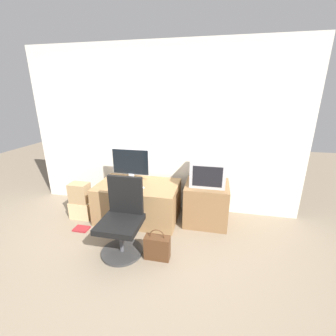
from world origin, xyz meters
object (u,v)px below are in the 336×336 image
object	(u,v)px
book	(81,229)
cardboard_box_lower	(82,209)
keyboard	(126,187)
office_chair	(122,222)
main_monitor	(131,165)
handbag	(157,247)
mouse	(143,188)
crt_tv	(208,172)

from	to	relation	value
book	cardboard_box_lower	bearing A→B (deg)	118.74
keyboard	cardboard_box_lower	size ratio (longest dim) A/B	1.07
keyboard	office_chair	world-z (taller)	office_chair
main_monitor	keyboard	world-z (taller)	main_monitor
handbag	book	world-z (taller)	handbag
mouse	crt_tv	size ratio (longest dim) A/B	0.12
main_monitor	keyboard	bearing A→B (deg)	-84.43
office_chair	book	distance (m)	0.91
main_monitor	keyboard	distance (m)	0.39
main_monitor	handbag	xyz separation A→B (m)	(0.66, -0.97, -0.68)
crt_tv	office_chair	size ratio (longest dim) A/B	0.53
main_monitor	office_chair	world-z (taller)	main_monitor
keyboard	book	xyz separation A→B (m)	(-0.59, -0.34, -0.56)
office_chair	handbag	world-z (taller)	office_chair
book	main_monitor	bearing A→B (deg)	48.46
crt_tv	book	distance (m)	2.01
main_monitor	cardboard_box_lower	bearing A→B (deg)	-156.90
handbag	cardboard_box_lower	bearing A→B (deg)	154.75
cardboard_box_lower	mouse	bearing A→B (deg)	2.35
main_monitor	office_chair	xyz separation A→B (m)	(0.21, -0.91, -0.43)
keyboard	crt_tv	world-z (taller)	crt_tv
keyboard	crt_tv	distance (m)	1.21
cardboard_box_lower	book	world-z (taller)	cardboard_box_lower
keyboard	office_chair	distance (m)	0.67
crt_tv	handbag	xyz separation A→B (m)	(-0.52, -0.97, -0.65)
cardboard_box_lower	handbag	size ratio (longest dim) A/B	0.84
crt_tv	cardboard_box_lower	world-z (taller)	crt_tv
main_monitor	mouse	world-z (taller)	main_monitor
mouse	cardboard_box_lower	size ratio (longest dim) A/B	0.17
cardboard_box_lower	main_monitor	bearing A→B (deg)	23.10
mouse	cardboard_box_lower	distance (m)	1.10
crt_tv	keyboard	bearing A→B (deg)	-165.73
crt_tv	handbag	size ratio (longest dim) A/B	1.26
cardboard_box_lower	handbag	distance (m)	1.54
keyboard	cardboard_box_lower	xyz separation A→B (m)	(-0.76, -0.02, -0.44)
crt_tv	office_chair	xyz separation A→B (m)	(-0.96, -0.91, -0.40)
keyboard	mouse	size ratio (longest dim) A/B	6.19
handbag	book	xyz separation A→B (m)	(-1.22, 0.34, -0.14)
keyboard	handbag	size ratio (longest dim) A/B	0.90
mouse	handbag	xyz separation A→B (m)	(0.39, -0.70, -0.43)
mouse	handbag	world-z (taller)	mouse
mouse	office_chair	size ratio (longest dim) A/B	0.06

